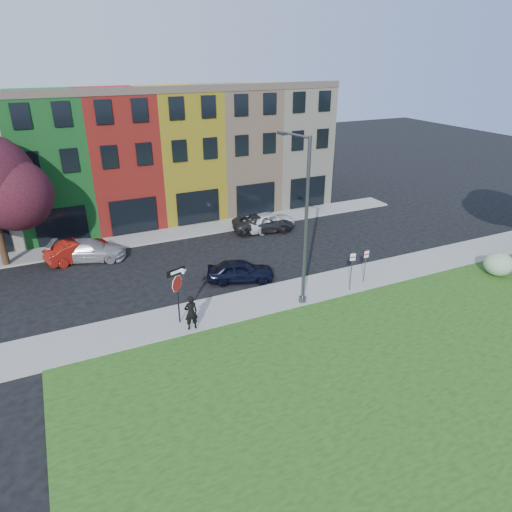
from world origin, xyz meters
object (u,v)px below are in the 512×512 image
stop_sign (177,285)px  sedan_near (240,271)px  man (191,313)px  street_lamp (303,223)px

stop_sign → sedan_near: bearing=13.8°
stop_sign → sedan_near: size_ratio=0.71×
man → street_lamp: (6.29, 0.19, 3.60)m
stop_sign → street_lamp: street_lamp is taller
stop_sign → street_lamp: size_ratio=0.34×
man → street_lamp: 7.24m
street_lamp → stop_sign: bearing=164.3°
man → street_lamp: street_lamp is taller
sedan_near → street_lamp: street_lamp is taller
stop_sign → man: size_ratio=1.67×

